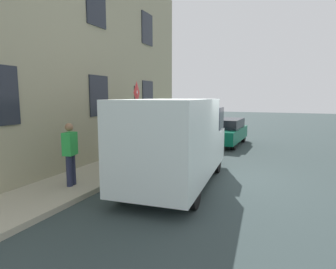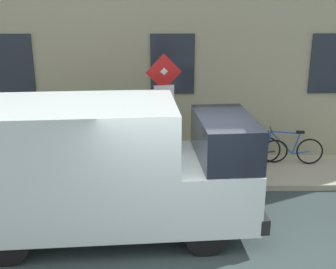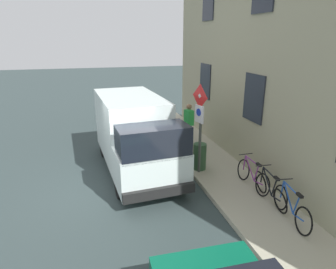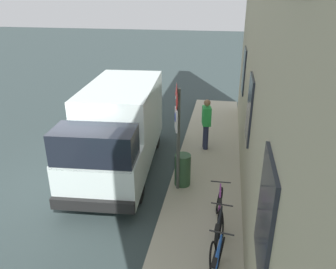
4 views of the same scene
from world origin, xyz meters
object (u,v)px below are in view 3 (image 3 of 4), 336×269
object	(u,v)px
bicycle_blue	(291,207)
pedestrian	(189,123)
sign_post_stacked	(200,117)
litter_bin	(200,156)
bicycle_black	(270,190)
delivery_van	(134,133)
bicycle_purple	(252,175)

from	to	relation	value
bicycle_blue	pedestrian	distance (m)	5.90
sign_post_stacked	litter_bin	bearing A→B (deg)	58.93
bicycle_black	pedestrian	xyz separation A→B (m)	(-0.60, 4.96, 0.56)
litter_bin	sign_post_stacked	bearing A→B (deg)	-121.07
sign_post_stacked	litter_bin	size ratio (longest dim) A/B	3.14
delivery_van	bicycle_blue	world-z (taller)	delivery_van
bicycle_blue	pedestrian	size ratio (longest dim) A/B	0.99
pedestrian	bicycle_blue	bearing A→B (deg)	-95.90
bicycle_black	bicycle_purple	xyz separation A→B (m)	(-0.00, 0.89, 0.00)
bicycle_blue	bicycle_black	size ratio (longest dim) A/B	1.00
delivery_van	bicycle_purple	size ratio (longest dim) A/B	3.19
bicycle_blue	pedestrian	xyz separation A→B (m)	(-0.60, 5.84, 0.56)
bicycle_purple	pedestrian	distance (m)	4.15
bicycle_black	litter_bin	bearing A→B (deg)	28.33
sign_post_stacked	litter_bin	distance (m)	1.48
sign_post_stacked	delivery_van	xyz separation A→B (m)	(-1.92, 1.11, -0.71)
pedestrian	bicycle_black	bearing A→B (deg)	-94.86
bicycle_purple	litter_bin	size ratio (longest dim) A/B	1.90
pedestrian	litter_bin	size ratio (longest dim) A/B	1.91
pedestrian	litter_bin	bearing A→B (deg)	-112.22
bicycle_purple	pedestrian	bearing A→B (deg)	7.52
delivery_van	bicycle_purple	xyz separation A→B (m)	(3.11, -2.51, -0.82)
bicycle_black	pedestrian	bearing A→B (deg)	12.55
delivery_van	bicycle_blue	distance (m)	5.35
sign_post_stacked	bicycle_black	world-z (taller)	sign_post_stacked
litter_bin	delivery_van	bearing A→B (deg)	156.83
bicycle_blue	bicycle_purple	bearing A→B (deg)	8.03
delivery_van	litter_bin	distance (m)	2.36
bicycle_blue	litter_bin	xyz separation A→B (m)	(-1.05, 3.40, 0.08)
delivery_van	sign_post_stacked	bearing A→B (deg)	55.81
bicycle_purple	litter_bin	distance (m)	1.94
delivery_van	pedestrian	world-z (taller)	delivery_van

